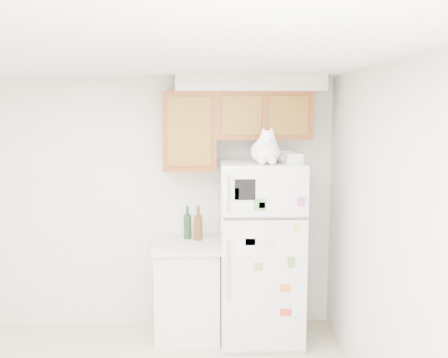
{
  "coord_description": "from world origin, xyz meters",
  "views": [
    {
      "loc": [
        0.67,
        -3.18,
        2.17
      ],
      "look_at": [
        0.82,
        1.55,
        1.55
      ],
      "focal_mm": 42.0,
      "sensor_mm": 36.0,
      "label": 1
    }
  ],
  "objects_px": {
    "storage_box_back": "(281,156)",
    "base_counter": "(188,289)",
    "bottle_green": "(188,222)",
    "bottle_amber": "(198,223)",
    "cat": "(266,150)",
    "storage_box_front": "(293,158)",
    "refrigerator": "(261,252)"
  },
  "relations": [
    {
      "from": "storage_box_back",
      "to": "base_counter",
      "type": "bearing_deg",
      "value": 169.2
    },
    {
      "from": "bottle_green",
      "to": "bottle_amber",
      "type": "distance_m",
      "value": 0.12
    },
    {
      "from": "cat",
      "to": "bottle_amber",
      "type": "xyz_separation_m",
      "value": [
        -0.61,
        0.36,
        -0.74
      ]
    },
    {
      "from": "storage_box_back",
      "to": "storage_box_front",
      "type": "height_order",
      "value": "storage_box_back"
    },
    {
      "from": "cat",
      "to": "storage_box_front",
      "type": "bearing_deg",
      "value": 5.07
    },
    {
      "from": "cat",
      "to": "bottle_amber",
      "type": "relative_size",
      "value": 1.4
    },
    {
      "from": "base_counter",
      "to": "bottle_amber",
      "type": "distance_m",
      "value": 0.64
    },
    {
      "from": "refrigerator",
      "to": "bottle_green",
      "type": "relative_size",
      "value": 5.22
    },
    {
      "from": "refrigerator",
      "to": "base_counter",
      "type": "bearing_deg",
      "value": 173.91
    },
    {
      "from": "bottle_amber",
      "to": "base_counter",
      "type": "bearing_deg",
      "value": -129.64
    },
    {
      "from": "bottle_amber",
      "to": "storage_box_front",
      "type": "bearing_deg",
      "value": -21.23
    },
    {
      "from": "storage_box_front",
      "to": "base_counter",
      "type": "bearing_deg",
      "value": 155.22
    },
    {
      "from": "refrigerator",
      "to": "bottle_amber",
      "type": "relative_size",
      "value": 5.05
    },
    {
      "from": "refrigerator",
      "to": "cat",
      "type": "distance_m",
      "value": 0.99
    },
    {
      "from": "storage_box_back",
      "to": "bottle_amber",
      "type": "xyz_separation_m",
      "value": [
        -0.78,
        0.12,
        -0.66
      ]
    },
    {
      "from": "base_counter",
      "to": "cat",
      "type": "xyz_separation_m",
      "value": [
        0.71,
        -0.24,
        1.36
      ]
    },
    {
      "from": "cat",
      "to": "bottle_green",
      "type": "xyz_separation_m",
      "value": [
        -0.72,
        0.41,
        -0.74
      ]
    },
    {
      "from": "storage_box_front",
      "to": "bottle_amber",
      "type": "bearing_deg",
      "value": 146.64
    },
    {
      "from": "bottle_green",
      "to": "refrigerator",
      "type": "bearing_deg",
      "value": -19.61
    },
    {
      "from": "base_counter",
      "to": "bottle_amber",
      "type": "xyz_separation_m",
      "value": [
        0.1,
        0.12,
        0.63
      ]
    },
    {
      "from": "refrigerator",
      "to": "bottle_amber",
      "type": "xyz_separation_m",
      "value": [
        -0.59,
        0.19,
        0.24
      ]
    },
    {
      "from": "storage_box_back",
      "to": "bottle_amber",
      "type": "bearing_deg",
      "value": 160.58
    },
    {
      "from": "cat",
      "to": "base_counter",
      "type": "bearing_deg",
      "value": 161.55
    },
    {
      "from": "base_counter",
      "to": "storage_box_back",
      "type": "height_order",
      "value": "storage_box_back"
    },
    {
      "from": "refrigerator",
      "to": "base_counter",
      "type": "height_order",
      "value": "refrigerator"
    },
    {
      "from": "storage_box_back",
      "to": "storage_box_front",
      "type": "distance_m",
      "value": 0.23
    },
    {
      "from": "storage_box_back",
      "to": "refrigerator",
      "type": "bearing_deg",
      "value": -169.21
    },
    {
      "from": "cat",
      "to": "storage_box_back",
      "type": "distance_m",
      "value": 0.3
    },
    {
      "from": "refrigerator",
      "to": "cat",
      "type": "height_order",
      "value": "cat"
    },
    {
      "from": "refrigerator",
      "to": "storage_box_back",
      "type": "distance_m",
      "value": 0.92
    },
    {
      "from": "base_counter",
      "to": "storage_box_front",
      "type": "bearing_deg",
      "value": -12.66
    },
    {
      "from": "base_counter",
      "to": "cat",
      "type": "bearing_deg",
      "value": -18.45
    }
  ]
}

